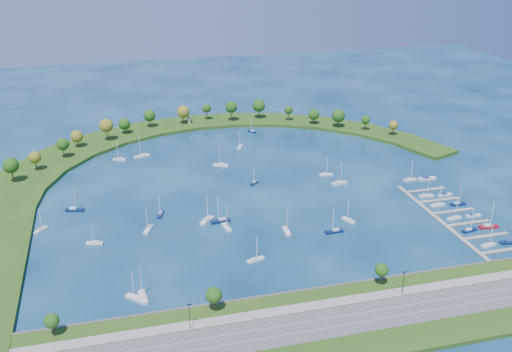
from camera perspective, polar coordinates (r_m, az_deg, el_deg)
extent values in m
plane|color=#082447|center=(316.56, -0.64, -1.10)|extent=(700.00, 700.00, 0.00)
cube|color=#264B14|center=(213.86, 7.77, -13.99)|extent=(420.00, 42.00, 1.60)
cube|color=#474442|center=(230.04, 5.74, -10.92)|extent=(420.00, 1.20, 1.80)
cube|color=#515154|center=(213.35, 7.78, -13.81)|extent=(420.00, 16.00, 0.12)
cube|color=gray|center=(221.56, 6.70, -12.19)|extent=(420.00, 5.00, 0.12)
cube|color=silver|center=(211.48, 8.04, -14.17)|extent=(420.00, 0.15, 0.02)
cube|color=silver|center=(215.15, 7.53, -13.41)|extent=(420.00, 0.15, 0.02)
cylinder|color=#382314|center=(214.93, -19.06, -13.92)|extent=(0.56, 0.56, 4.90)
sphere|color=#284C13|center=(212.94, -19.19, -13.17)|extent=(5.20, 5.20, 5.20)
cylinder|color=#382314|center=(215.56, -4.07, -12.36)|extent=(0.56, 0.56, 5.25)
sphere|color=#284C13|center=(213.39, -4.10, -11.52)|extent=(6.00, 6.00, 6.00)
cylinder|color=#382314|center=(233.66, 12.00, -9.75)|extent=(0.56, 0.56, 5.60)
sphere|color=#284C13|center=(231.65, 12.08, -8.94)|extent=(5.20, 5.20, 5.20)
cylinder|color=black|center=(206.54, -6.45, -13.42)|extent=(0.24, 0.24, 10.00)
cylinder|color=black|center=(228.74, 14.08, -10.08)|extent=(0.24, 0.24, 10.00)
cube|color=#264B14|center=(320.36, -23.60, -2.63)|extent=(43.73, 48.72, 2.00)
cube|color=#264B14|center=(346.22, -21.71, -0.46)|extent=(50.23, 54.30, 2.00)
cube|color=#264B14|center=(369.57, -19.05, 1.36)|extent=(54.07, 56.09, 2.00)
cube|color=#264B14|center=(389.61, -15.85, 2.84)|extent=(55.20, 54.07, 2.00)
cube|color=#264B14|center=(405.77, -12.24, 3.99)|extent=(53.65, 48.47, 2.00)
cube|color=#264B14|center=(417.59, -8.36, 4.81)|extent=(49.62, 39.75, 2.00)
cube|color=#264B14|center=(424.78, -4.30, 5.30)|extent=(44.32, 29.96, 2.00)
cube|color=#264B14|center=(427.15, -0.15, 5.46)|extent=(49.49, 38.05, 2.00)
cube|color=#264B14|center=(424.66, 4.00, 5.30)|extent=(51.13, 44.12, 2.00)
cube|color=#264B14|center=(417.36, 8.05, 4.81)|extent=(49.19, 47.96, 2.00)
cube|color=#264B14|center=(405.44, 11.94, 4.00)|extent=(43.90, 49.49, 2.00)
cube|color=#264B14|center=(389.19, 15.54, 2.85)|extent=(35.67, 48.74, 2.00)
cylinder|color=#382314|center=(342.17, -22.53, 0.06)|extent=(0.56, 0.56, 8.14)
sphere|color=#284C13|center=(340.15, -22.67, 0.96)|extent=(8.55, 8.55, 8.55)
cylinder|color=#382314|center=(354.70, -20.54, 1.00)|extent=(0.56, 0.56, 6.51)
sphere|color=brown|center=(353.11, -20.65, 1.70)|extent=(7.04, 7.04, 7.04)
cylinder|color=#382314|center=(368.96, -18.13, 2.20)|extent=(0.56, 0.56, 7.11)
sphere|color=#284C13|center=(367.31, -18.22, 2.94)|extent=(7.50, 7.50, 7.50)
cylinder|color=#382314|center=(384.99, -16.89, 3.08)|extent=(0.56, 0.56, 5.60)
sphere|color=brown|center=(383.62, -16.97, 3.69)|extent=(7.74, 7.74, 7.74)
cylinder|color=#382314|center=(391.48, -14.23, 3.92)|extent=(0.56, 0.56, 8.50)
sphere|color=brown|center=(389.65, -14.31, 4.76)|extent=(8.85, 8.85, 8.85)
cylinder|color=#382314|center=(403.23, -12.59, 4.38)|extent=(0.56, 0.56, 5.19)
sphere|color=#284C13|center=(401.98, -12.64, 4.94)|extent=(7.80, 7.80, 7.80)
cylinder|color=#382314|center=(412.91, -10.24, 5.11)|extent=(0.56, 0.56, 6.73)
sphere|color=#284C13|center=(411.45, -10.29, 5.77)|extent=(8.14, 8.14, 8.14)
cylinder|color=#382314|center=(416.88, -7.02, 5.50)|extent=(0.56, 0.56, 7.11)
sphere|color=brown|center=(415.34, -7.06, 6.21)|extent=(8.94, 8.94, 8.94)
cylinder|color=#382314|center=(424.47, -4.79, 5.92)|extent=(0.56, 0.56, 7.24)
sphere|color=#284C13|center=(423.09, -4.81, 6.55)|extent=(6.21, 6.21, 6.21)
cylinder|color=#382314|center=(420.10, -2.40, 5.90)|extent=(0.56, 0.56, 8.63)
sphere|color=#284C13|center=(418.41, -2.41, 6.68)|extent=(8.33, 8.33, 8.33)
cylinder|color=#382314|center=(426.08, 0.27, 6.09)|extent=(0.56, 0.56, 7.63)
sphere|color=#284C13|center=(424.50, 0.27, 6.82)|extent=(9.04, 9.04, 9.04)
cylinder|color=#382314|center=(421.56, 3.17, 5.81)|extent=(0.56, 0.56, 6.72)
sphere|color=#284C13|center=(420.26, 3.18, 6.40)|extent=(5.95, 5.95, 5.95)
cylinder|color=#382314|center=(415.50, 5.60, 5.39)|extent=(0.56, 0.56, 5.43)
sphere|color=#284C13|center=(414.26, 5.62, 5.95)|extent=(7.60, 7.60, 7.60)
cylinder|color=#382314|center=(410.44, 7.96, 5.13)|extent=(0.56, 0.56, 6.42)
sphere|color=#284C13|center=(408.97, 7.99, 5.80)|extent=(9.07, 9.07, 9.07)
cylinder|color=#382314|center=(406.80, 10.54, 4.79)|extent=(0.56, 0.56, 6.28)
sphere|color=#284C13|center=(405.51, 10.59, 5.37)|extent=(5.96, 5.96, 5.96)
cylinder|color=#382314|center=(400.29, 13.11, 4.25)|extent=(0.56, 0.56, 5.95)
sphere|color=brown|center=(399.03, 13.16, 4.82)|extent=(6.03, 6.03, 6.03)
cylinder|color=gray|center=(417.31, -6.49, 5.35)|extent=(2.20, 2.20, 4.32)
cylinder|color=gray|center=(416.63, -6.50, 5.65)|extent=(2.60, 2.60, 0.30)
cube|color=gray|center=(294.35, 17.32, -4.06)|extent=(2.20, 82.00, 0.40)
cube|color=gray|center=(277.42, 22.97, -6.63)|extent=(22.00, 2.00, 0.40)
cube|color=gray|center=(286.47, 21.42, -5.42)|extent=(22.00, 2.00, 0.40)
cylinder|color=#382314|center=(292.61, 23.17, -5.05)|extent=(0.36, 0.36, 1.60)
cube|color=gray|center=(295.84, 19.98, -4.29)|extent=(22.00, 2.00, 0.40)
cylinder|color=#382314|center=(301.79, 21.70, -3.96)|extent=(0.36, 0.36, 1.60)
cube|color=gray|center=(305.49, 18.63, -3.23)|extent=(22.00, 2.00, 0.40)
cylinder|color=#382314|center=(311.25, 20.33, -2.93)|extent=(0.36, 0.36, 1.60)
cube|color=gray|center=(315.40, 17.37, -2.23)|extent=(22.00, 2.00, 0.40)
cylinder|color=#382314|center=(320.98, 19.03, -1.95)|extent=(0.36, 0.36, 1.60)
cube|color=gray|center=(325.54, 16.18, -1.29)|extent=(22.00, 2.00, 0.40)
cylinder|color=#382314|center=(330.95, 17.82, -1.04)|extent=(0.36, 0.36, 1.60)
cube|color=silver|center=(333.80, 6.79, 0.13)|extent=(7.87, 2.92, 0.92)
cube|color=silver|center=(333.30, 6.67, 0.24)|extent=(2.83, 1.77, 0.65)
cylinder|color=silver|center=(331.84, 6.93, 1.03)|extent=(0.32, 0.32, 10.38)
cube|color=#0A1B43|center=(403.49, -0.40, 4.32)|extent=(5.46, 6.59, 0.81)
cube|color=silver|center=(402.86, -0.33, 4.40)|extent=(2.45, 2.69, 0.57)
cylinder|color=silver|center=(402.28, -0.46, 5.01)|extent=(0.32, 0.32, 9.11)
cube|color=silver|center=(276.34, -10.41, -5.13)|extent=(5.53, 8.50, 0.99)
cube|color=silver|center=(276.64, -10.36, -4.90)|extent=(2.67, 3.31, 0.70)
cylinder|color=silver|center=(273.03, -10.54, -4.07)|extent=(0.32, 0.32, 11.17)
cube|color=silver|center=(289.05, -20.11, -4.94)|extent=(6.33, 7.09, 0.89)
cube|color=silver|center=(288.26, -20.23, -4.87)|extent=(2.78, 2.94, 0.63)
cylinder|color=silver|center=(287.04, -20.18, -3.92)|extent=(0.32, 0.32, 10.06)
cube|color=silver|center=(374.57, -1.54, 2.84)|extent=(5.58, 7.85, 0.93)
cube|color=silver|center=(375.00, -1.52, 2.99)|extent=(2.62, 3.11, 0.65)
cylinder|color=silver|center=(372.10, -1.58, 3.63)|extent=(0.32, 0.32, 10.46)
cube|color=silver|center=(283.67, 8.94, -4.27)|extent=(4.91, 7.64, 0.89)
cube|color=silver|center=(282.89, 9.06, -4.18)|extent=(2.39, 2.97, 0.62)
cylinder|color=silver|center=(281.61, 8.92, -3.23)|extent=(0.32, 0.32, 10.04)
cube|color=#0A1B43|center=(272.47, 7.57, -5.36)|extent=(8.58, 2.62, 1.02)
cube|color=silver|center=(272.38, 7.74, -5.17)|extent=(3.03, 1.75, 0.72)
cylinder|color=silver|center=(269.34, 7.50, -4.21)|extent=(0.32, 0.32, 11.50)
cube|color=#0A1B43|center=(289.50, -9.25, -3.71)|extent=(4.07, 7.69, 0.89)
cube|color=silver|center=(289.82, -9.23, -3.51)|extent=(2.12, 2.89, 0.62)
cylinder|color=silver|center=(286.62, -9.34, -2.79)|extent=(0.32, 0.32, 9.99)
cube|color=silver|center=(280.87, -4.77, -4.31)|extent=(8.32, 8.75, 1.13)
cube|color=silver|center=(279.73, -4.87, -4.21)|extent=(3.59, 3.69, 0.79)
cylinder|color=silver|center=(278.37, -4.73, -2.98)|extent=(0.32, 0.32, 12.74)
cube|color=silver|center=(270.83, 2.98, -5.36)|extent=(3.11, 8.68, 1.02)
cube|color=silver|center=(271.16, 2.95, -5.12)|extent=(1.92, 3.11, 0.71)
cylinder|color=silver|center=(267.36, 3.04, -4.25)|extent=(0.32, 0.32, 11.48)
cube|color=#0A1B43|center=(279.80, -3.48, -4.39)|extent=(9.53, 3.97, 1.11)
cube|color=silver|center=(279.65, -3.31, -4.18)|extent=(3.47, 2.28, 0.78)
cylinder|color=silver|center=(276.55, -3.66, -3.16)|extent=(0.32, 0.32, 12.47)
cube|color=#0A1B43|center=(320.58, -0.18, -0.70)|extent=(5.80, 6.02, 0.78)
cube|color=silver|center=(320.84, -0.12, -0.55)|extent=(2.50, 2.54, 0.55)
cylinder|color=silver|center=(318.28, -0.22, 0.06)|extent=(0.32, 0.32, 8.82)
cube|color=silver|center=(270.31, -15.36, -6.30)|extent=(7.65, 3.95, 0.88)
cube|color=silver|center=(269.76, -15.22, -6.16)|extent=(2.87, 2.08, 0.62)
cylinder|color=silver|center=(267.97, -15.60, -5.28)|extent=(0.32, 0.32, 9.94)
cube|color=silver|center=(248.47, -0.04, -8.13)|extent=(8.00, 4.34, 0.93)
cube|color=silver|center=(247.72, -0.19, -8.02)|extent=(3.02, 2.24, 0.65)
cylinder|color=silver|center=(245.90, 0.08, -6.96)|extent=(0.32, 0.32, 10.41)
cube|color=silver|center=(229.55, -11.62, -11.52)|extent=(7.49, 7.47, 0.99)
cube|color=silver|center=(228.61, -11.47, -11.41)|extent=(3.19, 3.19, 0.69)
cylinder|color=silver|center=(226.62, -11.87, -10.20)|extent=(0.32, 0.32, 11.16)
cube|color=#0A1B43|center=(303.52, -17.15, -3.16)|extent=(9.32, 4.99, 1.08)
cube|color=silver|center=(303.43, -17.33, -3.00)|extent=(3.51, 2.59, 0.75)
cylinder|color=silver|center=(300.57, -17.16, -2.04)|extent=(0.32, 0.32, 12.12)
cube|color=silver|center=(345.24, -3.43, 1.05)|extent=(9.39, 6.17, 1.10)
cube|color=silver|center=(344.70, -3.28, 1.18)|extent=(3.66, 2.98, 0.77)
cylinder|color=silver|center=(342.98, -3.57, 2.10)|extent=(0.32, 0.32, 12.37)
cube|color=silver|center=(274.17, -2.87, -4.99)|extent=(3.60, 8.60, 1.00)
cube|color=silver|center=(274.47, -2.94, -4.76)|extent=(2.07, 3.14, 0.70)
cylinder|color=silver|center=(270.82, -2.85, -3.90)|extent=(0.32, 0.32, 11.25)
cube|color=silver|center=(365.05, -11.01, 1.89)|extent=(9.96, 5.40, 1.15)
cube|color=silver|center=(365.03, -10.88, 2.06)|extent=(3.76, 2.79, 0.81)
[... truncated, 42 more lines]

